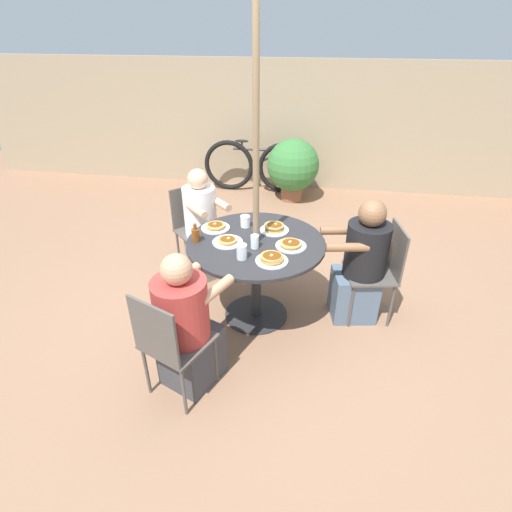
# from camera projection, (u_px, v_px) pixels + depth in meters

# --- Properties ---
(ground_plane) EXTENTS (12.00, 12.00, 0.00)m
(ground_plane) POSITION_uv_depth(u_px,v_px,m) (256.00, 314.00, 3.62)
(ground_plane) COLOR #8C664C
(back_fence) EXTENTS (10.00, 0.06, 1.85)m
(back_fence) POSITION_uv_depth(u_px,v_px,m) (291.00, 126.00, 5.97)
(back_fence) COLOR tan
(back_fence) RESTS_ON ground
(patio_table) EXTENTS (1.13, 1.13, 0.76)m
(patio_table) POSITION_uv_depth(u_px,v_px,m) (256.00, 255.00, 3.30)
(patio_table) COLOR #28282B
(patio_table) RESTS_ON ground
(umbrella_pole) EXTENTS (0.05, 0.05, 2.42)m
(umbrella_pole) POSITION_uv_depth(u_px,v_px,m) (256.00, 189.00, 3.01)
(umbrella_pole) COLOR #846B4C
(umbrella_pole) RESTS_ON ground
(patio_chair_north) EXTENTS (0.57, 0.57, 0.87)m
(patio_chair_north) POSITION_uv_depth(u_px,v_px,m) (195.00, 224.00, 4.10)
(patio_chair_north) COLOR #514C47
(patio_chair_north) RESTS_ON ground
(diner_north) EXTENTS (0.54, 0.53, 1.12)m
(diner_north) POSITION_uv_depth(u_px,v_px,m) (203.00, 228.00, 3.97)
(diner_north) COLOR gray
(diner_north) RESTS_ON ground
(patio_chair_east) EXTENTS (0.53, 0.53, 0.87)m
(patio_chair_east) POSITION_uv_depth(u_px,v_px,m) (169.00, 341.00, 2.60)
(patio_chair_east) COLOR #514C47
(patio_chair_east) RESTS_ON ground
(diner_east) EXTENTS (0.52, 0.59, 1.08)m
(diner_east) POSITION_uv_depth(u_px,v_px,m) (187.00, 328.00, 2.73)
(diner_east) COLOR #3D3D42
(diner_east) RESTS_ON ground
(patio_chair_south) EXTENTS (0.47, 0.47, 0.87)m
(patio_chair_south) POSITION_uv_depth(u_px,v_px,m) (380.00, 267.00, 3.38)
(patio_chair_south) COLOR #514C47
(patio_chair_south) RESTS_ON ground
(diner_south) EXTENTS (0.57, 0.43, 1.11)m
(diner_south) POSITION_uv_depth(u_px,v_px,m) (361.00, 267.00, 3.38)
(diner_south) COLOR slate
(diner_south) RESTS_ON ground
(pancake_plate_a) EXTENTS (0.25, 0.25, 0.05)m
(pancake_plate_a) POSITION_uv_depth(u_px,v_px,m) (291.00, 245.00, 3.15)
(pancake_plate_a) COLOR white
(pancake_plate_a) RESTS_ON patio_table
(pancake_plate_b) EXTENTS (0.25, 0.25, 0.04)m
(pancake_plate_b) POSITION_uv_depth(u_px,v_px,m) (228.00, 241.00, 3.21)
(pancake_plate_b) COLOR white
(pancake_plate_b) RESTS_ON patio_table
(pancake_plate_c) EXTENTS (0.25, 0.25, 0.07)m
(pancake_plate_c) POSITION_uv_depth(u_px,v_px,m) (274.00, 228.00, 3.39)
(pancake_plate_c) COLOR white
(pancake_plate_c) RESTS_ON patio_table
(pancake_plate_d) EXTENTS (0.25, 0.25, 0.05)m
(pancake_plate_d) POSITION_uv_depth(u_px,v_px,m) (215.00, 227.00, 3.43)
(pancake_plate_d) COLOR white
(pancake_plate_d) RESTS_ON patio_table
(pancake_plate_e) EXTENTS (0.25, 0.25, 0.06)m
(pancake_plate_e) POSITION_uv_depth(u_px,v_px,m) (272.00, 259.00, 2.96)
(pancake_plate_e) COLOR white
(pancake_plate_e) RESTS_ON patio_table
(syrup_bottle) EXTENTS (0.09, 0.06, 0.16)m
(syrup_bottle) POSITION_uv_depth(u_px,v_px,m) (196.00, 235.00, 3.21)
(syrup_bottle) COLOR brown
(syrup_bottle) RESTS_ON patio_table
(coffee_cup) EXTENTS (0.09, 0.09, 0.10)m
(coffee_cup) POSITION_uv_depth(u_px,v_px,m) (245.00, 221.00, 3.44)
(coffee_cup) COLOR white
(coffee_cup) RESTS_ON patio_table
(drinking_glass_a) EXTENTS (0.08, 0.08, 0.12)m
(drinking_glass_a) POSITION_uv_depth(u_px,v_px,m) (242.00, 252.00, 2.98)
(drinking_glass_a) COLOR silver
(drinking_glass_a) RESTS_ON patio_table
(drinking_glass_b) EXTENTS (0.07, 0.07, 0.11)m
(drinking_glass_b) POSITION_uv_depth(u_px,v_px,m) (255.00, 242.00, 3.12)
(drinking_glass_b) COLOR silver
(drinking_glass_b) RESTS_ON patio_table
(bicycle) EXTENTS (1.60, 0.44, 0.78)m
(bicycle) POSITION_uv_depth(u_px,v_px,m) (256.00, 166.00, 6.03)
(bicycle) COLOR black
(bicycle) RESTS_ON ground
(potted_shrub) EXTENTS (0.74, 0.74, 0.89)m
(potted_shrub) POSITION_uv_depth(u_px,v_px,m) (293.00, 167.00, 5.68)
(potted_shrub) COLOR brown
(potted_shrub) RESTS_ON ground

